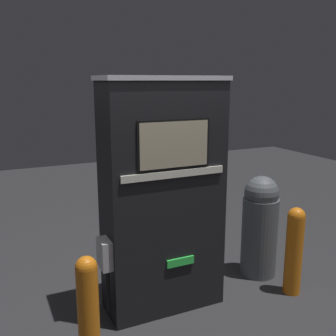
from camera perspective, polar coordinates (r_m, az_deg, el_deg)
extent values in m
plane|color=#2D2D30|center=(3.81, 0.77, -20.63)|extent=(14.00, 14.00, 0.00)
cube|color=black|center=(3.75, -0.75, -12.86)|extent=(1.07, 0.45, 0.95)
cube|color=black|center=(3.44, -0.80, 3.04)|extent=(1.07, 0.45, 1.14)
cube|color=#B7B7BC|center=(3.39, -0.83, 12.92)|extent=(1.10, 0.48, 0.04)
cube|color=black|center=(3.22, 0.90, 3.42)|extent=(0.65, 0.01, 0.42)
cube|color=tan|center=(3.21, 0.96, 3.40)|extent=(0.61, 0.01, 0.38)
cube|color=silver|center=(3.27, 0.92, -0.90)|extent=(0.94, 0.02, 0.06)
cube|color=#33D84C|center=(3.57, 1.82, -13.45)|extent=(0.26, 0.02, 0.07)
cube|color=#B7B7BC|center=(3.42, -9.17, -12.20)|extent=(0.09, 0.20, 0.25)
cylinder|color=black|center=(3.50, -8.66, -17.26)|extent=(0.03, 0.03, 0.37)
cylinder|color=orange|center=(3.06, -11.42, -20.87)|extent=(0.16, 0.16, 0.83)
sphere|color=orange|center=(2.85, -11.79, -13.90)|extent=(0.16, 0.16, 0.16)
cylinder|color=#51565B|center=(4.44, 13.09, -9.68)|extent=(0.38, 0.38, 0.86)
sphere|color=#51565B|center=(4.28, 13.42, -3.55)|extent=(0.36, 0.36, 0.36)
cylinder|color=orange|center=(4.16, 17.78, -11.92)|extent=(0.17, 0.17, 0.81)
sphere|color=orange|center=(4.01, 18.16, -6.65)|extent=(0.17, 0.17, 0.17)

